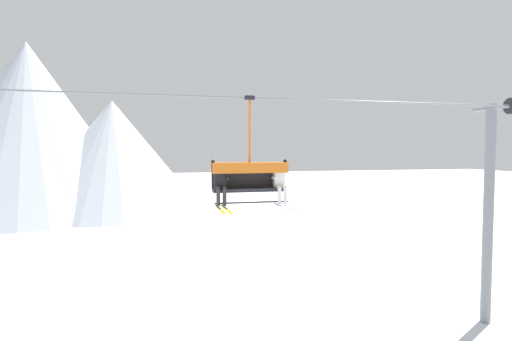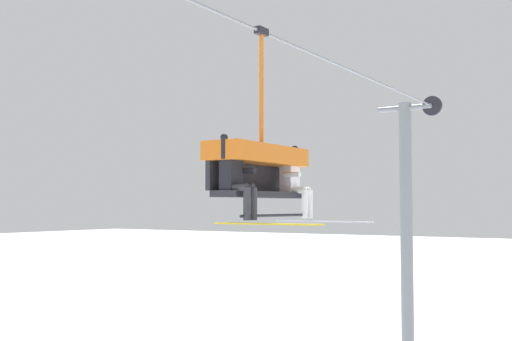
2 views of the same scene
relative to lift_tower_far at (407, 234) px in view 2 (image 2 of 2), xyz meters
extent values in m
cylinder|color=slate|center=(0.00, 0.02, -0.23)|extent=(0.36, 0.36, 8.07)
cylinder|color=slate|center=(0.00, 0.02, 3.65)|extent=(0.16, 1.60, 0.16)
cylinder|color=black|center=(0.00, -0.78, 3.65)|extent=(0.08, 0.56, 0.56)
cylinder|color=slate|center=(-9.80, -0.78, 3.65)|extent=(21.60, 0.05, 0.05)
cube|color=#232328|center=(-9.17, -0.78, 0.98)|extent=(2.16, 0.48, 0.10)
cube|color=#232328|center=(-9.17, -0.50, 1.25)|extent=(2.16, 0.08, 0.45)
cube|color=#D16619|center=(-9.17, -0.72, 1.63)|extent=(2.20, 0.68, 0.30)
cylinder|color=black|center=(-9.17, -1.10, 0.65)|extent=(2.16, 0.04, 0.04)
cylinder|color=#D16619|center=(-9.17, -0.78, 2.69)|extent=(0.07, 0.07, 1.82)
cube|color=black|center=(-9.17, -0.78, 3.65)|extent=(0.28, 0.12, 0.12)
cube|color=black|center=(-10.06, -0.80, 1.29)|extent=(0.32, 0.22, 0.52)
sphere|color=silver|center=(-10.06, -0.80, 1.65)|extent=(0.22, 0.22, 0.22)
ellipsoid|color=black|center=(-10.06, -0.90, 1.65)|extent=(0.17, 0.04, 0.08)
cylinder|color=#2D2D33|center=(-10.15, -0.97, 1.07)|extent=(0.11, 0.34, 0.11)
cylinder|color=#2D2D33|center=(-9.97, -0.97, 1.07)|extent=(0.11, 0.34, 0.11)
cylinder|color=#2D2D33|center=(-10.15, -1.14, 0.83)|extent=(0.11, 0.11, 0.48)
cylinder|color=#2D2D33|center=(-9.97, -1.14, 0.83)|extent=(0.11, 0.11, 0.48)
cube|color=gold|center=(-10.15, -1.44, 0.54)|extent=(0.09, 1.70, 0.02)
cube|color=gold|center=(-9.97, -1.44, 0.54)|extent=(0.09, 1.70, 0.02)
cylinder|color=black|center=(-10.25, -0.80, 1.64)|extent=(0.09, 0.09, 0.30)
sphere|color=black|center=(-10.25, -0.80, 1.81)|extent=(0.11, 0.11, 0.11)
cylinder|color=black|center=(-9.87, -0.95, 1.33)|extent=(0.09, 0.30, 0.09)
cube|color=silver|center=(-8.28, -0.80, 1.29)|extent=(0.32, 0.22, 0.52)
sphere|color=#284C93|center=(-8.28, -0.80, 1.65)|extent=(0.22, 0.22, 0.22)
ellipsoid|color=black|center=(-8.28, -0.90, 1.65)|extent=(0.17, 0.04, 0.08)
cylinder|color=silver|center=(-8.37, -0.97, 1.07)|extent=(0.11, 0.34, 0.11)
cylinder|color=silver|center=(-8.19, -0.97, 1.07)|extent=(0.11, 0.34, 0.11)
cylinder|color=silver|center=(-8.37, -1.14, 0.83)|extent=(0.11, 0.11, 0.48)
cylinder|color=silver|center=(-8.19, -1.14, 0.83)|extent=(0.11, 0.11, 0.48)
cube|color=#B2B2BC|center=(-8.37, -1.44, 0.54)|extent=(0.09, 1.70, 0.02)
cube|color=#B2B2BC|center=(-8.19, -1.44, 0.54)|extent=(0.09, 1.70, 0.02)
cylinder|color=silver|center=(-8.47, -0.95, 1.33)|extent=(0.09, 0.30, 0.09)
cylinder|color=silver|center=(-8.10, -0.80, 1.64)|extent=(0.09, 0.09, 0.30)
sphere|color=black|center=(-8.10, -0.80, 1.81)|extent=(0.11, 0.11, 0.11)
camera|label=1|loc=(-11.72, -12.11, 2.15)|focal=28.00mm
camera|label=2|loc=(-17.94, -6.25, 0.79)|focal=45.00mm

